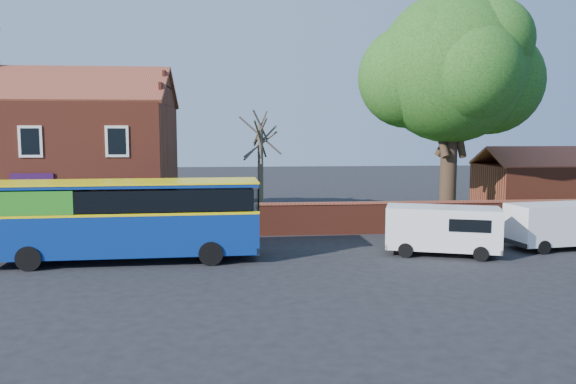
{
  "coord_description": "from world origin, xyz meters",
  "views": [
    {
      "loc": [
        2.72,
        -20.08,
        5.11
      ],
      "look_at": [
        5.0,
        5.0,
        2.35
      ],
      "focal_mm": 35.0,
      "sensor_mm": 36.0,
      "label": 1
    }
  ],
  "objects": [
    {
      "name": "bus",
      "position": [
        -1.98,
        2.12,
        1.79
      ],
      "size": [
        10.44,
        2.99,
        3.15
      ],
      "rotation": [
        0.0,
        0.0,
        0.04
      ],
      "color": "navy",
      "rests_on": "ground"
    },
    {
      "name": "large_tree",
      "position": [
        14.61,
        10.54,
        8.27
      ],
      "size": [
        10.36,
        8.2,
        12.64
      ],
      "color": "black",
      "rests_on": "ground"
    },
    {
      "name": "van_near",
      "position": [
        11.14,
        2.04,
        1.11
      ],
      "size": [
        4.88,
        3.15,
        1.99
      ],
      "rotation": [
        0.0,
        0.0,
        -0.32
      ],
      "color": "white",
      "rests_on": "ground"
    },
    {
      "name": "shop_building",
      "position": [
        -7.02,
        11.5,
        3.41
      ],
      "size": [
        12.3,
        8.13,
        10.5
      ],
      "color": "maroon",
      "rests_on": "ground"
    },
    {
      "name": "grass_strip",
      "position": [
        13.0,
        13.0,
        0.02
      ],
      "size": [
        26.0,
        12.0,
        0.04
      ],
      "primitive_type": "cube",
      "color": "#426B28",
      "rests_on": "ground"
    },
    {
      "name": "ground",
      "position": [
        0.0,
        0.0,
        0.0
      ],
      "size": [
        120.0,
        120.0,
        0.0
      ],
      "primitive_type": "plane",
      "color": "black",
      "rests_on": "ground"
    },
    {
      "name": "pavement",
      "position": [
        -7.0,
        5.75,
        0.06
      ],
      "size": [
        18.0,
        3.5,
        0.12
      ],
      "primitive_type": "cube",
      "color": "gray",
      "rests_on": "ground"
    },
    {
      "name": "outbuilding",
      "position": [
        22.0,
        13.0,
        1.61
      ],
      "size": [
        8.2,
        5.06,
        4.17
      ],
      "color": "maroon",
      "rests_on": "ground"
    },
    {
      "name": "bare_tree",
      "position": [
        4.01,
        11.08,
        3.03
      ],
      "size": [
        2.22,
        2.64,
        5.91
      ],
      "color": "#4C4238",
      "rests_on": "ground"
    },
    {
      "name": "kerb",
      "position": [
        -7.0,
        4.0,
        0.07
      ],
      "size": [
        18.0,
        0.15,
        0.14
      ],
      "primitive_type": "cube",
      "color": "slate",
      "rests_on": "ground"
    },
    {
      "name": "boundary_wall",
      "position": [
        13.0,
        7.0,
        0.81
      ],
      "size": [
        22.0,
        0.38,
        1.6
      ],
      "color": "maroon",
      "rests_on": "ground"
    },
    {
      "name": "van_far",
      "position": [
        16.67,
        2.78,
        1.1
      ],
      "size": [
        4.68,
        2.39,
        1.96
      ],
      "rotation": [
        0.0,
        0.0,
        0.14
      ],
      "color": "white",
      "rests_on": "ground"
    }
  ]
}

